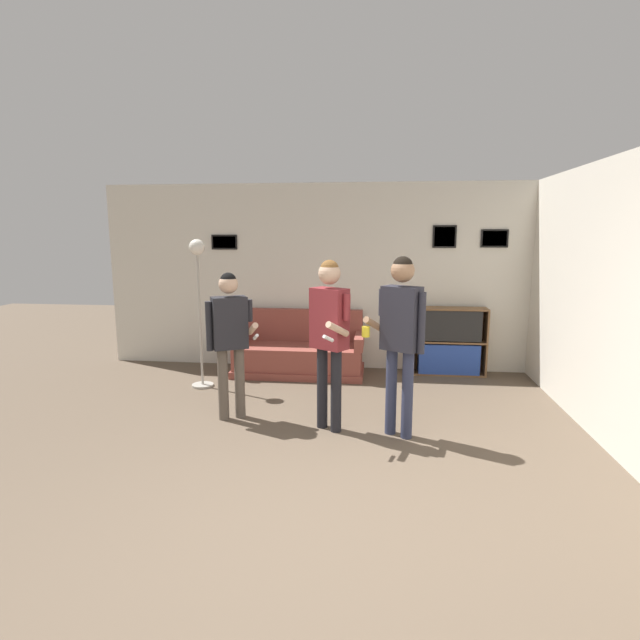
% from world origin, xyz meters
% --- Properties ---
extents(ground_plane, '(20.00, 20.00, 0.00)m').
position_xyz_m(ground_plane, '(0.00, 0.00, 0.00)').
color(ground_plane, brown).
extents(wall_back, '(7.41, 0.08, 2.70)m').
position_xyz_m(wall_back, '(0.00, 4.30, 1.35)').
color(wall_back, silver).
rests_on(wall_back, ground_plane).
extents(wall_right, '(0.06, 6.67, 2.70)m').
position_xyz_m(wall_right, '(2.53, 2.13, 1.35)').
color(wall_right, silver).
rests_on(wall_right, ground_plane).
extents(couch, '(1.84, 0.80, 0.89)m').
position_xyz_m(couch, '(-0.73, 3.88, 0.29)').
color(couch, brown).
rests_on(couch, ground_plane).
extents(bookshelf, '(1.03, 0.30, 0.96)m').
position_xyz_m(bookshelf, '(1.39, 4.08, 0.48)').
color(bookshelf, brown).
rests_on(bookshelf, ground_plane).
extents(floor_lamp, '(0.28, 0.28, 1.92)m').
position_xyz_m(floor_lamp, '(-1.90, 3.10, 1.34)').
color(floor_lamp, '#ADA89E').
rests_on(floor_lamp, ground_plane).
extents(person_player_foreground_left, '(0.58, 0.37, 1.59)m').
position_xyz_m(person_player_foreground_left, '(-1.18, 2.04, 0.97)').
color(person_player_foreground_left, brown).
rests_on(person_player_foreground_left, ground_plane).
extents(person_player_foreground_center, '(0.43, 0.61, 1.74)m').
position_xyz_m(person_player_foreground_center, '(-0.10, 1.86, 1.08)').
color(person_player_foreground_center, black).
rests_on(person_player_foreground_center, ground_plane).
extents(person_watcher_holding_cup, '(0.59, 0.36, 1.78)m').
position_xyz_m(person_watcher_holding_cup, '(0.60, 1.77, 1.11)').
color(person_watcher_holding_cup, '#2D334C').
rests_on(person_watcher_holding_cup, ground_plane).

